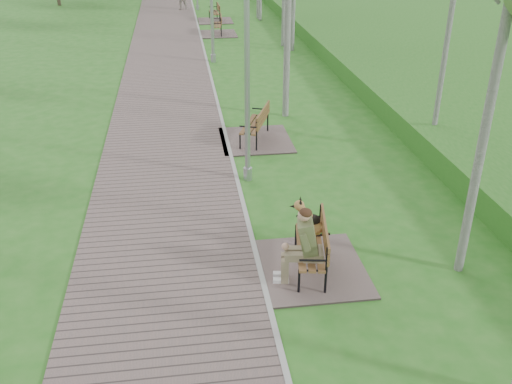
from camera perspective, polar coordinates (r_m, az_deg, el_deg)
walkway at (r=28.06m, az=-8.93°, el=13.87°), size 3.50×67.00×0.04m
kerb at (r=28.09m, az=-5.25°, el=14.10°), size 0.10×67.00×0.05m
embankment at (r=29.74m, az=19.38°, el=13.41°), size 14.00×70.00×1.60m
bench_main at (r=10.59m, az=5.19°, el=-5.67°), size 1.99×2.21×1.73m
bench_second at (r=16.60m, az=-0.15°, el=5.89°), size 2.01×2.23×1.23m
bench_third at (r=31.37m, az=-3.94°, el=15.86°), size 1.96×2.18×1.21m
bench_far at (r=35.12m, az=-4.17°, el=17.04°), size 1.99×2.21×1.22m
lamp_post_near at (r=13.35m, az=-0.89°, el=11.52°), size 0.22×0.22×5.65m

